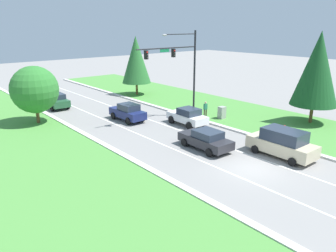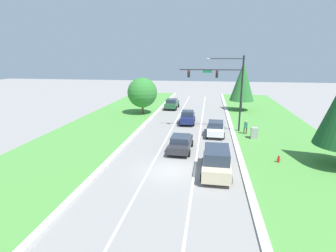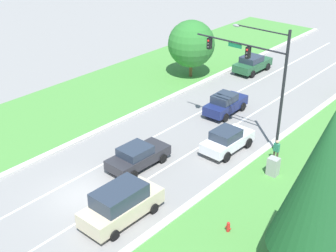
{
  "view_description": "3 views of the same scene",
  "coord_description": "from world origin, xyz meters",
  "px_view_note": "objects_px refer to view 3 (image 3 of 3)",
  "views": [
    {
      "loc": [
        -17.68,
        -12.04,
        9.4
      ],
      "look_at": [
        -2.2,
        6.5,
        1.95
      ],
      "focal_mm": 35.0,
      "sensor_mm": 36.0,
      "label": 1
    },
    {
      "loc": [
        2.72,
        -18.95,
        8.76
      ],
      "look_at": [
        -1.49,
        7.59,
        1.65
      ],
      "focal_mm": 28.0,
      "sensor_mm": 36.0,
      "label": 2
    },
    {
      "loc": [
        19.46,
        -14.5,
        16.91
      ],
      "look_at": [
        1.15,
        6.75,
        2.59
      ],
      "focal_mm": 50.0,
      "sensor_mm": 36.0,
      "label": 3
    }
  ],
  "objects_px": {
    "navy_sedan": "(225,104)",
    "oak_near_left_tree": "(191,44)",
    "traffic_signal_mast": "(259,69)",
    "fire_hydrant": "(228,227)",
    "champagne_suv": "(121,204)",
    "white_sedan": "(227,140)",
    "forest_sedan": "(252,64)",
    "charcoal_sedan": "(138,156)",
    "utility_cabinet": "(273,167)",
    "conifer_near_right_tree": "(324,182)",
    "pedestrian": "(276,150)"
  },
  "relations": [
    {
      "from": "forest_sedan",
      "to": "champagne_suv",
      "type": "distance_m",
      "value": 26.5
    },
    {
      "from": "oak_near_left_tree",
      "to": "charcoal_sedan",
      "type": "bearing_deg",
      "value": -63.62
    },
    {
      "from": "white_sedan",
      "to": "champagne_suv",
      "type": "xyz_separation_m",
      "value": [
        -0.13,
        -10.39,
        0.18
      ]
    },
    {
      "from": "forest_sedan",
      "to": "charcoal_sedan",
      "type": "distance_m",
      "value": 21.18
    },
    {
      "from": "champagne_suv",
      "to": "traffic_signal_mast",
      "type": "bearing_deg",
      "value": 86.08
    },
    {
      "from": "navy_sedan",
      "to": "oak_near_left_tree",
      "type": "distance_m",
      "value": 9.24
    },
    {
      "from": "traffic_signal_mast",
      "to": "oak_near_left_tree",
      "type": "distance_m",
      "value": 14.5
    },
    {
      "from": "champagne_suv",
      "to": "charcoal_sedan",
      "type": "distance_m",
      "value": 5.72
    },
    {
      "from": "charcoal_sedan",
      "to": "oak_near_left_tree",
      "type": "bearing_deg",
      "value": 117.99
    },
    {
      "from": "pedestrian",
      "to": "oak_near_left_tree",
      "type": "height_order",
      "value": "oak_near_left_tree"
    },
    {
      "from": "utility_cabinet",
      "to": "pedestrian",
      "type": "distance_m",
      "value": 1.85
    },
    {
      "from": "champagne_suv",
      "to": "fire_hydrant",
      "type": "bearing_deg",
      "value": 29.86
    },
    {
      "from": "forest_sedan",
      "to": "traffic_signal_mast",
      "type": "bearing_deg",
      "value": -57.04
    },
    {
      "from": "champagne_suv",
      "to": "oak_near_left_tree",
      "type": "height_order",
      "value": "oak_near_left_tree"
    },
    {
      "from": "charcoal_sedan",
      "to": "fire_hydrant",
      "type": "xyz_separation_m",
      "value": [
        8.54,
        -1.73,
        -0.45
      ]
    },
    {
      "from": "utility_cabinet",
      "to": "navy_sedan",
      "type": "bearing_deg",
      "value": 143.09
    },
    {
      "from": "forest_sedan",
      "to": "oak_near_left_tree",
      "type": "height_order",
      "value": "oak_near_left_tree"
    },
    {
      "from": "forest_sedan",
      "to": "charcoal_sedan",
      "type": "relative_size",
      "value": 1.02
    },
    {
      "from": "conifer_near_right_tree",
      "to": "oak_near_left_tree",
      "type": "height_order",
      "value": "conifer_near_right_tree"
    },
    {
      "from": "conifer_near_right_tree",
      "to": "champagne_suv",
      "type": "bearing_deg",
      "value": -163.62
    },
    {
      "from": "champagne_suv",
      "to": "white_sedan",
      "type": "bearing_deg",
      "value": 89.89
    },
    {
      "from": "navy_sedan",
      "to": "fire_hydrant",
      "type": "relative_size",
      "value": 6.28
    },
    {
      "from": "navy_sedan",
      "to": "utility_cabinet",
      "type": "bearing_deg",
      "value": -38.58
    },
    {
      "from": "traffic_signal_mast",
      "to": "oak_near_left_tree",
      "type": "relative_size",
      "value": 1.56
    },
    {
      "from": "traffic_signal_mast",
      "to": "navy_sedan",
      "type": "bearing_deg",
      "value": 146.17
    },
    {
      "from": "white_sedan",
      "to": "navy_sedan",
      "type": "height_order",
      "value": "navy_sedan"
    },
    {
      "from": "charcoal_sedan",
      "to": "utility_cabinet",
      "type": "distance_m",
      "value": 8.99
    },
    {
      "from": "forest_sedan",
      "to": "fire_hydrant",
      "type": "xyz_separation_m",
      "value": [
        12.4,
        -22.56,
        -0.54
      ]
    },
    {
      "from": "charcoal_sedan",
      "to": "oak_near_left_tree",
      "type": "xyz_separation_m",
      "value": [
        -7.73,
        15.59,
        2.63
      ]
    },
    {
      "from": "champagne_suv",
      "to": "charcoal_sedan",
      "type": "bearing_deg",
      "value": 125.26
    },
    {
      "from": "white_sedan",
      "to": "utility_cabinet",
      "type": "xyz_separation_m",
      "value": [
        4.15,
        -0.78,
        -0.2
      ]
    },
    {
      "from": "utility_cabinet",
      "to": "conifer_near_right_tree",
      "type": "distance_m",
      "value": 9.98
    },
    {
      "from": "forest_sedan",
      "to": "charcoal_sedan",
      "type": "xyz_separation_m",
      "value": [
        3.85,
        -20.83,
        -0.09
      ]
    },
    {
      "from": "navy_sedan",
      "to": "oak_near_left_tree",
      "type": "bearing_deg",
      "value": 145.49
    },
    {
      "from": "traffic_signal_mast",
      "to": "conifer_near_right_tree",
      "type": "height_order",
      "value": "conifer_near_right_tree"
    },
    {
      "from": "charcoal_sedan",
      "to": "conifer_near_right_tree",
      "type": "xyz_separation_m",
      "value": [
        13.24,
        -1.76,
        4.61
      ]
    },
    {
      "from": "forest_sedan",
      "to": "champagne_suv",
      "type": "bearing_deg",
      "value": -73.22
    },
    {
      "from": "champagne_suv",
      "to": "fire_hydrant",
      "type": "height_order",
      "value": "champagne_suv"
    },
    {
      "from": "utility_cabinet",
      "to": "fire_hydrant",
      "type": "relative_size",
      "value": 1.9
    },
    {
      "from": "utility_cabinet",
      "to": "pedestrian",
      "type": "height_order",
      "value": "pedestrian"
    },
    {
      "from": "traffic_signal_mast",
      "to": "fire_hydrant",
      "type": "relative_size",
      "value": 12.75
    },
    {
      "from": "forest_sedan",
      "to": "utility_cabinet",
      "type": "bearing_deg",
      "value": -53.2
    },
    {
      "from": "traffic_signal_mast",
      "to": "charcoal_sedan",
      "type": "bearing_deg",
      "value": -118.61
    },
    {
      "from": "white_sedan",
      "to": "navy_sedan",
      "type": "relative_size",
      "value": 0.99
    },
    {
      "from": "oak_near_left_tree",
      "to": "fire_hydrant",
      "type": "bearing_deg",
      "value": -46.78
    },
    {
      "from": "traffic_signal_mast",
      "to": "utility_cabinet",
      "type": "height_order",
      "value": "traffic_signal_mast"
    },
    {
      "from": "pedestrian",
      "to": "traffic_signal_mast",
      "type": "bearing_deg",
      "value": -18.99
    },
    {
      "from": "fire_hydrant",
      "to": "oak_near_left_tree",
      "type": "relative_size",
      "value": 0.12
    },
    {
      "from": "traffic_signal_mast",
      "to": "forest_sedan",
      "type": "relative_size",
      "value": 1.91
    },
    {
      "from": "oak_near_left_tree",
      "to": "conifer_near_right_tree",
      "type": "bearing_deg",
      "value": -39.59
    }
  ]
}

